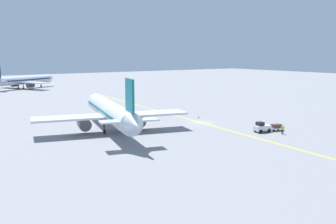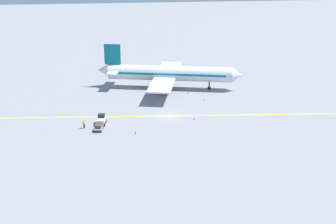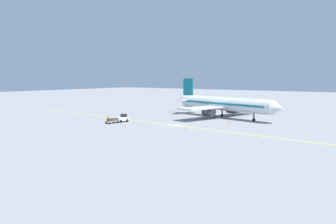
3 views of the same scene
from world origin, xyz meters
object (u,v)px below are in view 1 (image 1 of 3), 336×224
Objects in this scene: baggage_tug_white at (262,127)px; baggage_cart_trailing at (276,127)px; airplane_at_gate at (111,112)px; airplane_distant_taxiing at (23,80)px; traffic_cone_by_wingtip at (123,124)px; traffic_cone_far_edge at (199,117)px; ground_crew_worker at (283,129)px; traffic_cone_mid_apron at (258,123)px; traffic_cone_near_nose at (142,119)px.

baggage_tug_white reaches higher than baggage_cart_trailing.
airplane_at_gate is 98.50m from airplane_distant_taxiing.
traffic_cone_far_edge is at bearing -5.84° from traffic_cone_by_wingtip.
baggage_cart_trailing is at bearing 61.04° from ground_crew_worker.
traffic_cone_far_edge is (22.48, 2.28, -3.43)m from airplane_at_gate.
baggage_cart_trailing is at bearing -82.09° from airplane_distant_taxiing.
ground_crew_worker reaches higher than traffic_cone_mid_apron.
airplane_at_gate reaches higher than traffic_cone_by_wingtip.
traffic_cone_near_nose and traffic_cone_far_edge have the same top height.
baggage_tug_white reaches higher than traffic_cone_far_edge.
airplane_distant_taxiing is 54.40× the size of traffic_cone_by_wingtip.
traffic_cone_far_edge is (-5.75, 12.09, 0.00)m from traffic_cone_mid_apron.
baggage_cart_trailing is (25.68, -16.63, -2.95)m from airplane_at_gate.
traffic_cone_far_edge is (-3.21, 18.91, -0.49)m from baggage_cart_trailing.
airplane_at_gate is 10.98× the size of baggage_tug_white.
traffic_cone_far_edge is at bearing -21.30° from traffic_cone_near_nose.
airplane_at_gate reaches higher than traffic_cone_near_nose.
ground_crew_worker is (1.74, -3.26, 0.01)m from baggage_tug_white.
airplane_at_gate reaches higher than baggage_cart_trailing.
airplane_distant_taxiing reaches higher than traffic_cone_far_edge.
ground_crew_worker reaches higher than traffic_cone_far_edge.
traffic_cone_mid_apron is at bearing -30.51° from traffic_cone_by_wingtip.
traffic_cone_near_nose is 6.73m from traffic_cone_by_wingtip.
ground_crew_worker is (24.16, -19.38, -2.80)m from airplane_at_gate.
ground_crew_worker reaches higher than traffic_cone_near_nose.
airplane_distant_taxiing is 9.36× the size of baggage_tug_white.
traffic_cone_mid_apron is 1.00× the size of traffic_cone_by_wingtip.
traffic_cone_mid_apron is at bearing -43.63° from traffic_cone_near_nose.
traffic_cone_near_nose is 1.00× the size of traffic_cone_far_edge.
airplane_distant_taxiing is 115.77m from baggage_cart_trailing.
traffic_cone_by_wingtip is at bearing 41.70° from airplane_at_gate.
airplane_distant_taxiing is at bearing 84.32° from airplane_at_gate.
baggage_cart_trailing is at bearing -8.98° from baggage_tug_white.
ground_crew_worker is at bearing -83.00° from airplane_distant_taxiing.
traffic_cone_near_nose is 12.58m from traffic_cone_far_edge.
baggage_cart_trailing reaches higher than traffic_cone_mid_apron.
traffic_cone_near_nose is at bearing 116.94° from baggage_tug_white.
traffic_cone_near_nose is at bearing 24.04° from traffic_cone_by_wingtip.
airplane_distant_taxiing is 114.86m from baggage_tug_white.
ground_crew_worker is (14.41, -117.39, -2.43)m from airplane_distant_taxiing.
airplane_distant_taxiing is 54.40× the size of traffic_cone_far_edge.
baggage_cart_trailing is (15.93, -114.64, -2.58)m from airplane_distant_taxiing.
ground_crew_worker is 30.56m from traffic_cone_by_wingtip.
traffic_cone_far_edge is at bearing 99.63° from baggage_cart_trailing.
baggage_tug_white is at bearing -35.70° from airplane_at_gate.
baggage_cart_trailing is 1.66× the size of ground_crew_worker.
traffic_cone_by_wingtip is at bearing 174.16° from traffic_cone_far_edge.
ground_crew_worker is 3.05× the size of traffic_cone_mid_apron.
traffic_cone_mid_apron and traffic_cone_by_wingtip have the same top height.
ground_crew_worker reaches higher than baggage_cart_trailing.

